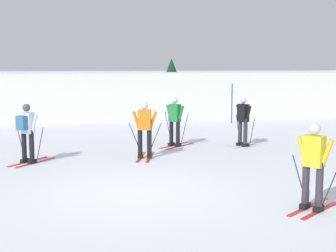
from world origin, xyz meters
TOP-DOWN VIEW (x-y plane):
  - ground_plane at (0.00, 0.00)m, footprint 120.00×120.00m
  - far_snow_ridge at (0.00, 18.51)m, footprint 80.00×9.74m
  - skier_black at (4.24, 5.24)m, footprint 1.63×0.95m
  - skier_yellow at (3.18, -1.86)m, footprint 1.50×1.26m
  - skier_orange at (0.65, 3.78)m, footprint 0.98×1.64m
  - skier_green at (1.93, 5.66)m, footprint 1.42×1.36m
  - skier_white at (-2.74, 3.63)m, footprint 1.24×1.51m
  - trail_marker_pole at (5.87, 11.56)m, footprint 0.06×0.06m
  - conifer_far_left at (4.13, 18.03)m, footprint 1.97×1.97m

SIDE VIEW (x-z plane):
  - ground_plane at x=0.00m, z-range 0.00..0.00m
  - skier_orange at x=0.65m, z-range 0.06..1.77m
  - skier_yellow at x=3.18m, z-range 0.06..1.77m
  - skier_black at x=4.24m, z-range 0.06..1.77m
  - skier_green at x=1.93m, z-range 0.06..1.77m
  - skier_white at x=-2.74m, z-range 0.10..1.81m
  - trail_marker_pole at x=5.87m, z-range 0.00..1.91m
  - far_snow_ridge at x=0.00m, z-range 0.00..2.36m
  - conifer_far_left at x=4.13m, z-range 0.33..3.50m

